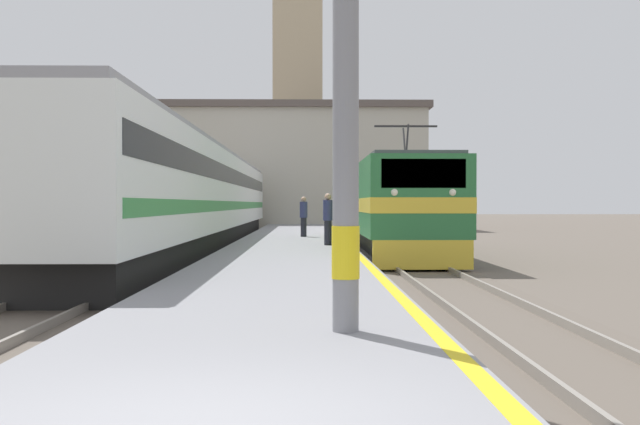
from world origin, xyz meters
TOP-DOWN VIEW (x-y plane):
  - ground_plane at (0.00, 30.00)m, footprint 200.00×200.00m
  - platform at (0.00, 25.00)m, footprint 4.37×140.00m
  - rail_track_near at (3.76, 25.00)m, footprint 2.83×140.00m
  - rail_track_far at (-4.00, 25.00)m, footprint 2.84×140.00m
  - locomotive_train at (3.76, 22.99)m, footprint 2.92×14.99m
  - passenger_train at (-4.00, 27.63)m, footprint 2.92×40.07m
  - catenary_mast at (1.12, 3.73)m, footprint 3.05×0.32m
  - person_on_platform at (1.31, 21.42)m, footprint 0.34×0.34m
  - second_waiting_passenger at (0.42, 28.17)m, footprint 0.34×0.34m
  - clock_tower at (-0.24, 60.12)m, footprint 5.24×5.24m
  - station_building at (-3.53, 52.60)m, footprint 26.22×8.37m

SIDE VIEW (x-z plane):
  - ground_plane at x=0.00m, z-range 0.00..0.00m
  - rail_track_near at x=3.76m, z-range -0.05..0.11m
  - rail_track_far at x=-4.00m, z-range -0.05..0.11m
  - platform at x=0.00m, z-range 0.00..0.44m
  - second_waiting_passenger at x=0.42m, z-range 0.49..2.26m
  - person_on_platform at x=1.31m, z-range 0.50..2.31m
  - locomotive_train at x=3.76m, z-range -0.44..3.98m
  - passenger_train at x=-4.00m, z-range 0.15..4.31m
  - catenary_mast at x=1.12m, z-range 0.40..7.72m
  - station_building at x=-3.53m, z-range 0.02..9.34m
  - clock_tower at x=-0.24m, z-range 0.88..30.68m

